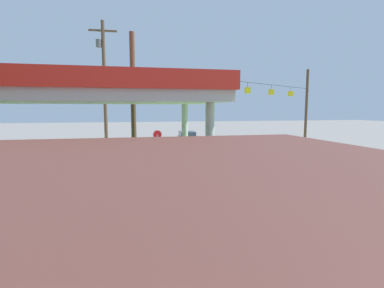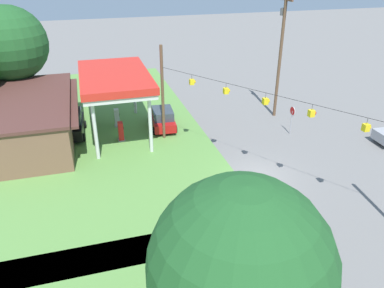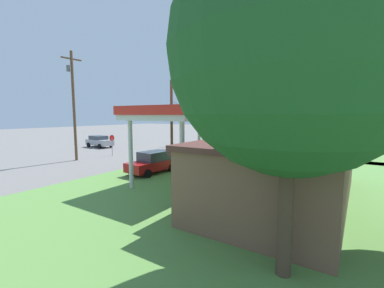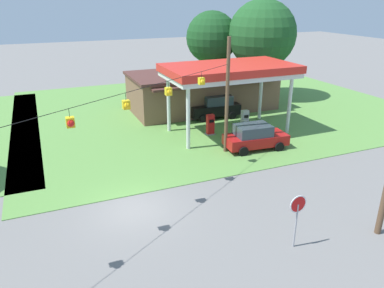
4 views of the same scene
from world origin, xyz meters
TOP-DOWN VIEW (x-y plane):
  - ground_plane at (0.00, 0.00)m, footprint 160.00×160.00m
  - grass_verge_station_corner at (11.87, 15.41)m, footprint 36.00×28.00m
  - gas_station_canopy at (9.87, 8.52)m, footprint 9.82×5.48m
  - gas_station_store at (10.74, 15.39)m, footprint 13.54×7.03m
  - fuel_pump_near at (8.34, 8.51)m, footprint 0.71×0.56m
  - fuel_pump_far at (11.40, 8.51)m, footprint 0.71×0.56m
  - car_at_pumps_front at (9.96, 4.66)m, footprint 4.54×2.38m
  - car_at_pumps_rear at (10.60, 12.38)m, footprint 4.55×2.33m
  - stop_sign_roadside at (5.66, -5.62)m, footprint 0.80×0.08m
  - signal_span_gantry at (-0.00, -0.02)m, footprint 15.93×10.24m
  - tree_behind_station at (14.13, 20.62)m, footprint 5.45×5.45m
  - tree_far_back at (18.08, 17.11)m, footprint 6.89×6.89m

SIDE VIEW (x-z plane):
  - ground_plane at x=0.00m, z-range 0.00..0.00m
  - grass_verge_station_corner at x=11.87m, z-range 0.00..0.04m
  - fuel_pump_near at x=8.34m, z-range -0.04..1.60m
  - fuel_pump_far at x=11.40m, z-range -0.04..1.60m
  - car_at_pumps_front at x=9.96m, z-range 0.02..1.83m
  - car_at_pumps_rear at x=10.60m, z-range 0.01..2.06m
  - gas_station_store at x=10.74m, z-range 0.02..3.58m
  - stop_sign_roadside at x=5.66m, z-range 0.56..3.06m
  - signal_span_gantry at x=0.00m, z-range 0.44..8.21m
  - gas_station_canopy at x=9.87m, z-range 2.16..7.51m
  - tree_behind_station at x=14.13m, z-range 1.65..10.45m
  - tree_far_back at x=18.08m, z-range 1.54..11.52m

